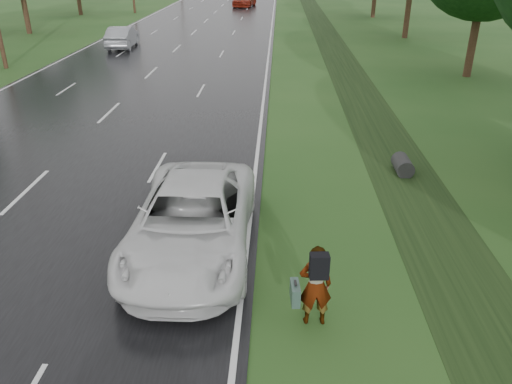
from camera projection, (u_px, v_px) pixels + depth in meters
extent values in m
cube|color=black|center=(202.00, 25.00, 48.09)|extent=(14.00, 180.00, 0.04)
cube|color=silver|center=(272.00, 25.00, 47.81)|extent=(0.12, 180.00, 0.01)
cube|color=silver|center=(133.00, 24.00, 48.34)|extent=(0.12, 180.00, 0.01)
cube|color=silver|center=(202.00, 25.00, 48.07)|extent=(0.12, 180.00, 0.01)
cube|color=black|center=(358.00, 93.00, 25.17)|extent=(2.20, 120.00, 0.01)
cylinder|color=#2D2D2D|center=(403.00, 165.00, 16.07)|extent=(0.56, 1.00, 0.56)
cylinder|color=#3C2718|center=(472.00, 45.00, 27.73)|extent=(0.44, 0.44, 3.52)
cylinder|color=#3C2718|center=(408.00, 11.00, 40.19)|extent=(0.44, 0.44, 4.16)
cylinder|color=#3C2718|center=(26.00, 13.00, 42.53)|extent=(0.44, 0.44, 3.36)
imported|color=#A5998C|center=(315.00, 285.00, 9.30)|extent=(0.65, 0.46, 1.71)
cube|color=black|center=(319.00, 266.00, 8.81)|extent=(0.36, 0.23, 0.48)
cube|color=#375148|center=(295.00, 293.00, 9.47)|extent=(0.20, 0.49, 0.39)
cube|color=black|center=(295.00, 283.00, 9.37)|extent=(0.06, 0.16, 0.03)
imported|color=silver|center=(192.00, 220.00, 11.55)|extent=(2.73, 5.88, 1.63)
imported|color=gray|center=(123.00, 37.00, 36.38)|extent=(1.90, 4.71, 1.52)
imported|color=maroon|center=(245.00, 0.00, 63.41)|extent=(3.07, 5.83, 1.61)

